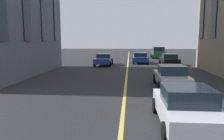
# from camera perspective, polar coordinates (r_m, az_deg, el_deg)

# --- Properties ---
(lane_centre_line) EXTENTS (80.00, 0.16, 0.01)m
(lane_centre_line) POSITION_cam_1_polar(r_m,az_deg,el_deg) (18.66, 3.90, -1.21)
(lane_centre_line) COLOR #D8C64C
(lane_centre_line) RESTS_ON ground_plane
(car_black_parked_b) EXTENTS (4.40, 1.95, 1.37)m
(car_black_parked_b) POSITION_cam_1_polar(r_m,az_deg,el_deg) (26.65, 14.79, 2.75)
(car_black_parked_b) COLOR black
(car_black_parked_b) RESTS_ON ground_plane
(car_green_oncoming) EXTENTS (4.70, 2.14, 1.88)m
(car_green_oncoming) POSITION_cam_1_polar(r_m,az_deg,el_deg) (36.90, 12.01, 4.56)
(car_green_oncoming) COLOR #1E6038
(car_green_oncoming) RESTS_ON ground_plane
(car_blue_trailing) EXTENTS (4.40, 1.95, 1.37)m
(car_blue_trailing) POSITION_cam_1_polar(r_m,az_deg,el_deg) (28.39, 7.40, 3.23)
(car_blue_trailing) COLOR navy
(car_blue_trailing) RESTS_ON ground_plane
(car_silver_mid) EXTENTS (3.90, 1.89, 1.40)m
(car_silver_mid) POSITION_cam_1_polar(r_m,az_deg,el_deg) (13.99, 15.29, -1.58)
(car_silver_mid) COLOR #B7BABF
(car_silver_mid) RESTS_ON ground_plane
(car_blue_near) EXTENTS (4.40, 1.95, 1.37)m
(car_blue_near) POSITION_cam_1_polar(r_m,az_deg,el_deg) (25.71, -2.17, 2.83)
(car_blue_near) COLOR navy
(car_blue_near) RESTS_ON ground_plane
(car_white_far) EXTENTS (3.90, 1.89, 1.40)m
(car_white_far) POSITION_cam_1_polar(r_m,az_deg,el_deg) (7.80, 18.79, -9.03)
(car_white_far) COLOR silver
(car_white_far) RESTS_ON ground_plane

